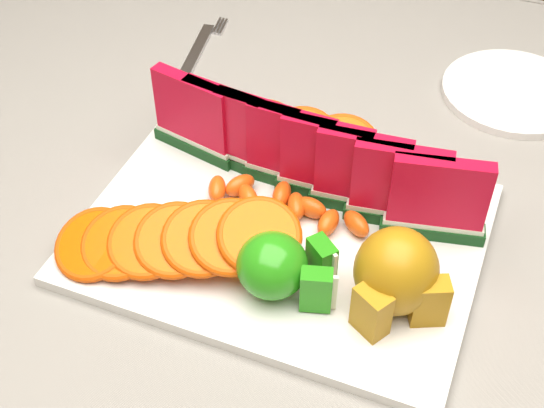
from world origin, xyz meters
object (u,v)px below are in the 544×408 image
object	(u,v)px
platter	(282,233)
side_plate	(514,92)
pear_cluster	(397,276)
fork	(195,56)
apple_cluster	(280,267)

from	to	relation	value
platter	side_plate	xyz separation A→B (m)	(0.18, 0.34, -0.00)
platter	side_plate	world-z (taller)	platter
platter	pear_cluster	size ratio (longest dim) A/B	3.89
pear_cluster	fork	xyz separation A→B (m)	(-0.36, 0.31, -0.05)
platter	pear_cluster	bearing A→B (deg)	-20.99
side_plate	fork	bearing A→B (deg)	-170.03
apple_cluster	pear_cluster	bearing A→B (deg)	13.64
pear_cluster	side_plate	distance (m)	0.39
apple_cluster	pear_cluster	xyz separation A→B (m)	(0.10, 0.03, 0.01)
pear_cluster	fork	world-z (taller)	pear_cluster
pear_cluster	side_plate	size ratio (longest dim) A/B	0.52
apple_cluster	fork	bearing A→B (deg)	126.89
apple_cluster	pear_cluster	world-z (taller)	pear_cluster
pear_cluster	side_plate	world-z (taller)	pear_cluster
pear_cluster	fork	bearing A→B (deg)	138.69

